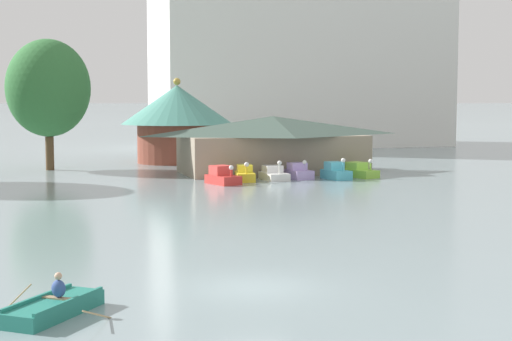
# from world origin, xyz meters

# --- Properties ---
(ground_plane) EXTENTS (2000.00, 2000.00, 0.00)m
(ground_plane) POSITION_xyz_m (0.00, 0.00, 0.00)
(ground_plane) COLOR gray
(rowboat_with_rower) EXTENTS (3.77, 3.58, 1.49)m
(rowboat_with_rower) POSITION_xyz_m (-6.44, -1.60, 0.25)
(rowboat_with_rower) COLOR #237A6B
(rowboat_with_rower) RESTS_ON ground
(pedal_boat_red) EXTENTS (2.26, 3.08, 1.44)m
(pedal_boat_red) POSITION_xyz_m (6.92, 30.50, 0.52)
(pedal_boat_red) COLOR red
(pedal_boat_red) RESTS_ON ground
(pedal_boat_yellow) EXTENTS (1.83, 3.11, 1.51)m
(pedal_boat_yellow) POSITION_xyz_m (9.09, 32.13, 0.48)
(pedal_boat_yellow) COLOR yellow
(pedal_boat_yellow) RESTS_ON ground
(pedal_boat_white) EXTENTS (1.68, 2.90, 1.55)m
(pedal_boat_white) POSITION_xyz_m (11.38, 32.17, 0.43)
(pedal_boat_white) COLOR white
(pedal_boat_white) RESTS_ON ground
(pedal_boat_lavender) EXTENTS (1.78, 2.52, 1.52)m
(pedal_boat_lavender) POSITION_xyz_m (13.46, 32.40, 0.50)
(pedal_boat_lavender) COLOR #B299D8
(pedal_boat_lavender) RESTS_ON ground
(pedal_boat_cyan) EXTENTS (1.71, 2.72, 1.70)m
(pedal_boat_cyan) POSITION_xyz_m (16.08, 31.23, 0.53)
(pedal_boat_cyan) COLOR #4CB7CC
(pedal_boat_cyan) RESTS_ON ground
(pedal_boat_lime) EXTENTS (2.39, 3.25, 1.51)m
(pedal_boat_lime) POSITION_xyz_m (18.43, 32.10, 0.47)
(pedal_boat_lime) COLOR #8CCC3F
(pedal_boat_lime) RESTS_ON ground
(boathouse) EXTENTS (15.97, 8.14, 4.71)m
(boathouse) POSITION_xyz_m (13.06, 37.55, 2.47)
(boathouse) COLOR gray
(boathouse) RESTS_ON ground
(green_roof_pavilion) EXTENTS (10.72, 10.72, 8.12)m
(green_roof_pavilion) POSITION_xyz_m (7.61, 50.24, 4.31)
(green_roof_pavilion) COLOR brown
(green_roof_pavilion) RESTS_ON ground
(shoreline_tree_mid) EXTENTS (7.18, 7.18, 11.23)m
(shoreline_tree_mid) POSITION_xyz_m (-4.52, 45.68, 7.04)
(shoreline_tree_mid) COLOR brown
(shoreline_tree_mid) RESTS_ON ground
(background_building_block) EXTENTS (37.87, 15.91, 27.27)m
(background_building_block) POSITION_xyz_m (28.28, 72.41, 13.66)
(background_building_block) COLOR silver
(background_building_block) RESTS_ON ground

